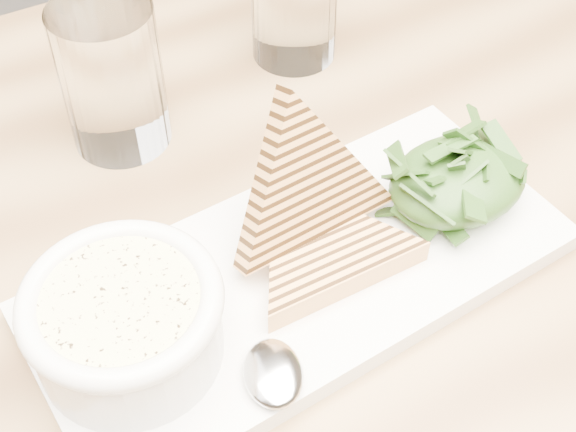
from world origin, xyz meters
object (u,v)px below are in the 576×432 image
table_top (173,352)px  glass_near (112,78)px  soup_bowl (128,330)px  platter (303,274)px

table_top → glass_near: glass_near is taller
table_top → soup_bowl: soup_bowl is taller
table_top → soup_bowl: bearing=-161.4°
soup_bowl → glass_near: 0.22m
platter → soup_bowl: bearing=-178.9°
glass_near → table_top: bearing=-104.4°
table_top → platter: (0.10, -0.01, 0.03)m
glass_near → soup_bowl: bearing=-110.8°
table_top → platter: bearing=-3.9°
table_top → glass_near: size_ratio=10.44×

